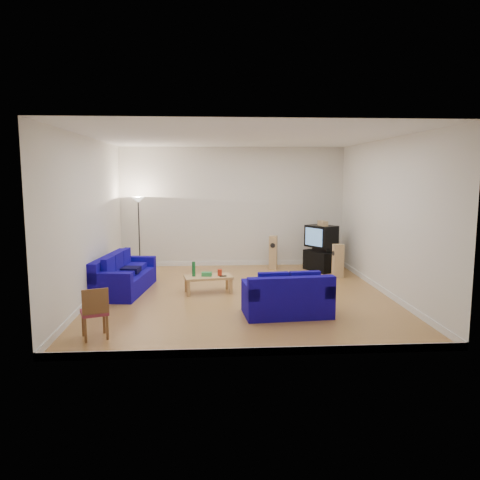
{
  "coord_description": "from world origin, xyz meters",
  "views": [
    {
      "loc": [
        -0.64,
        -9.36,
        2.47
      ],
      "look_at": [
        0.0,
        0.4,
        1.1
      ],
      "focal_mm": 35.0,
      "sensor_mm": 36.0,
      "label": 1
    }
  ],
  "objects": [
    {
      "name": "tv_stand",
      "position": [
        2.21,
        2.38,
        0.26
      ],
      "size": [
        0.8,
        0.96,
        0.51
      ],
      "primitive_type": "cube",
      "rotation": [
        0.0,
        0.0,
        -1.1
      ],
      "color": "black",
      "rests_on": "ground"
    },
    {
      "name": "av_receiver",
      "position": [
        2.26,
        2.32,
        0.56
      ],
      "size": [
        0.54,
        0.55,
        0.1
      ],
      "primitive_type": "cube",
      "rotation": [
        0.0,
        0.0,
        -0.82
      ],
      "color": "black",
      "rests_on": "tv_stand"
    },
    {
      "name": "sofa_three_seat",
      "position": [
        -2.5,
        0.51,
        0.29
      ],
      "size": [
        1.12,
        2.09,
        0.77
      ],
      "rotation": [
        0.0,
        0.0,
        -1.7
      ],
      "color": "#100774",
      "rests_on": "ground"
    },
    {
      "name": "room",
      "position": [
        0.0,
        0.0,
        1.54
      ],
      "size": [
        6.01,
        6.51,
        3.21
      ],
      "color": "brown",
      "rests_on": "ground"
    },
    {
      "name": "speaker_left",
      "position": [
        1.03,
        2.7,
        0.44
      ],
      "size": [
        0.25,
        0.3,
        0.87
      ],
      "rotation": [
        0.0,
        0.0,
        -0.23
      ],
      "color": "tan",
      "rests_on": "ground"
    },
    {
      "name": "dining_chair",
      "position": [
        -2.38,
        -2.43,
        0.45
      ],
      "size": [
        0.5,
        0.5,
        0.8
      ],
      "rotation": [
        0.0,
        0.0,
        0.36
      ],
      "color": "brown",
      "rests_on": "ground"
    },
    {
      "name": "speaker_right",
      "position": [
        2.45,
        1.57,
        0.41
      ],
      "size": [
        0.27,
        0.21,
        0.81
      ],
      "rotation": [
        0.0,
        0.0,
        -1.45
      ],
      "color": "tan",
      "rests_on": "ground"
    },
    {
      "name": "floor_lamp",
      "position": [
        -2.45,
        2.7,
        1.58
      ],
      "size": [
        0.33,
        0.33,
        1.91
      ],
      "color": "black",
      "rests_on": "ground"
    },
    {
      "name": "remote",
      "position": [
        -0.37,
        0.21,
        0.37
      ],
      "size": [
        0.15,
        0.08,
        0.02
      ],
      "primitive_type": "cube",
      "rotation": [
        0.0,
        0.0,
        0.22
      ],
      "color": "black",
      "rests_on": "coffee_table"
    },
    {
      "name": "sofa_loveseat",
      "position": [
        0.72,
        -1.43,
        0.29
      ],
      "size": [
        1.57,
        0.96,
        0.76
      ],
      "rotation": [
        0.0,
        0.0,
        0.08
      ],
      "color": "#100774",
      "rests_on": "ground"
    },
    {
      "name": "television",
      "position": [
        2.24,
        2.43,
        0.89
      ],
      "size": [
        0.84,
        0.9,
        0.56
      ],
      "rotation": [
        0.0,
        0.0,
        -1.0
      ],
      "color": "black",
      "rests_on": "av_receiver"
    },
    {
      "name": "coffee_table",
      "position": [
        -0.68,
        0.28,
        0.31
      ],
      "size": [
        1.06,
        0.66,
        0.36
      ],
      "rotation": [
        0.0,
        0.0,
        0.17
      ],
      "color": "tan",
      "rests_on": "ground"
    },
    {
      "name": "centre_speaker",
      "position": [
        2.25,
        2.35,
        1.24
      ],
      "size": [
        0.2,
        0.38,
        0.13
      ],
      "primitive_type": "cube",
      "rotation": [
        0.0,
        0.0,
        -1.41
      ],
      "color": "tan",
      "rests_on": "television"
    },
    {
      "name": "red_canister",
      "position": [
        -0.43,
        0.31,
        0.43
      ],
      "size": [
        0.12,
        0.12,
        0.13
      ],
      "primitive_type": "cylinder",
      "rotation": [
        0.0,
        0.0,
        0.28
      ],
      "color": "red",
      "rests_on": "coffee_table"
    },
    {
      "name": "tissue_box",
      "position": [
        -0.71,
        0.27,
        0.4
      ],
      "size": [
        0.22,
        0.14,
        0.09
      ],
      "primitive_type": "cube",
      "rotation": [
        0.0,
        0.0,
        -0.12
      ],
      "color": "green",
      "rests_on": "coffee_table"
    },
    {
      "name": "bottle",
      "position": [
        -0.98,
        0.28,
        0.51
      ],
      "size": [
        0.08,
        0.08,
        0.31
      ],
      "primitive_type": "cylinder",
      "rotation": [
        0.0,
        0.0,
        0.11
      ],
      "color": "#197233",
      "rests_on": "coffee_table"
    }
  ]
}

